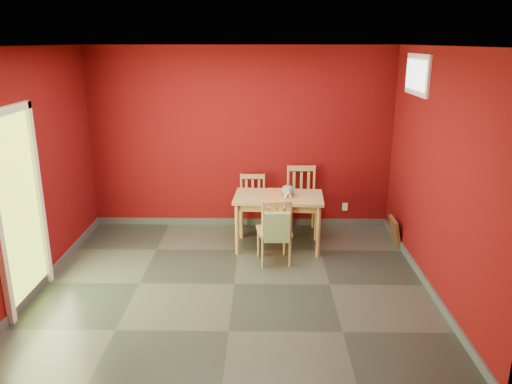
{
  "coord_description": "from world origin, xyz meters",
  "views": [
    {
      "loc": [
        0.33,
        -5.31,
        2.75
      ],
      "look_at": [
        0.25,
        0.45,
        1.0
      ],
      "focal_mm": 35.0,
      "sensor_mm": 36.0,
      "label": 1
    }
  ],
  "objects_px": {
    "dining_table": "(278,202)",
    "picture_frame": "(395,231)",
    "chair_near": "(275,230)",
    "tote_bag": "(277,227)",
    "cat": "(288,189)",
    "chair_far_right": "(302,199)",
    "chair_far_left": "(252,203)"
  },
  "relations": [
    {
      "from": "picture_frame",
      "to": "chair_near",
      "type": "bearing_deg",
      "value": -159.42
    },
    {
      "from": "dining_table",
      "to": "chair_far_right",
      "type": "xyz_separation_m",
      "value": [
        0.37,
        0.62,
        -0.15
      ]
    },
    {
      "from": "dining_table",
      "to": "chair_near",
      "type": "bearing_deg",
      "value": -96.65
    },
    {
      "from": "dining_table",
      "to": "tote_bag",
      "type": "xyz_separation_m",
      "value": [
        -0.04,
        -0.73,
        -0.08
      ]
    },
    {
      "from": "chair_far_left",
      "to": "chair_far_right",
      "type": "distance_m",
      "value": 0.74
    },
    {
      "from": "chair_near",
      "to": "tote_bag",
      "type": "height_order",
      "value": "chair_near"
    },
    {
      "from": "tote_bag",
      "to": "picture_frame",
      "type": "bearing_deg",
      "value": 26.84
    },
    {
      "from": "chair_near",
      "to": "picture_frame",
      "type": "height_order",
      "value": "chair_near"
    },
    {
      "from": "chair_far_right",
      "to": "cat",
      "type": "relative_size",
      "value": 2.73
    },
    {
      "from": "tote_bag",
      "to": "cat",
      "type": "xyz_separation_m",
      "value": [
        0.16,
        0.76,
        0.27
      ]
    },
    {
      "from": "tote_bag",
      "to": "picture_frame",
      "type": "height_order",
      "value": "tote_bag"
    },
    {
      "from": "chair_far_right",
      "to": "chair_near",
      "type": "bearing_deg",
      "value": -110.72
    },
    {
      "from": "chair_far_right",
      "to": "chair_far_left",
      "type": "bearing_deg",
      "value": -179.21
    },
    {
      "from": "chair_far_left",
      "to": "tote_bag",
      "type": "relative_size",
      "value": 1.92
    },
    {
      "from": "chair_far_left",
      "to": "picture_frame",
      "type": "xyz_separation_m",
      "value": [
        2.01,
        -0.48,
        -0.25
      ]
    },
    {
      "from": "picture_frame",
      "to": "chair_far_left",
      "type": "bearing_deg",
      "value": 166.55
    },
    {
      "from": "picture_frame",
      "to": "cat",
      "type": "bearing_deg",
      "value": -176.69
    },
    {
      "from": "dining_table",
      "to": "picture_frame",
      "type": "bearing_deg",
      "value": 4.35
    },
    {
      "from": "chair_far_right",
      "to": "chair_near",
      "type": "xyz_separation_m",
      "value": [
        -0.43,
        -1.13,
        -0.05
      ]
    },
    {
      "from": "dining_table",
      "to": "tote_bag",
      "type": "distance_m",
      "value": 0.73
    },
    {
      "from": "chair_near",
      "to": "tote_bag",
      "type": "bearing_deg",
      "value": -84.17
    },
    {
      "from": "cat",
      "to": "picture_frame",
      "type": "distance_m",
      "value": 1.65
    },
    {
      "from": "picture_frame",
      "to": "dining_table",
      "type": "bearing_deg",
      "value": -175.65
    },
    {
      "from": "chair_far_left",
      "to": "tote_bag",
      "type": "distance_m",
      "value": 1.38
    },
    {
      "from": "chair_far_left",
      "to": "picture_frame",
      "type": "bearing_deg",
      "value": -13.45
    },
    {
      "from": "tote_bag",
      "to": "cat",
      "type": "height_order",
      "value": "cat"
    },
    {
      "from": "dining_table",
      "to": "chair_far_right",
      "type": "distance_m",
      "value": 0.73
    },
    {
      "from": "chair_far_right",
      "to": "chair_near",
      "type": "height_order",
      "value": "chair_far_right"
    },
    {
      "from": "cat",
      "to": "picture_frame",
      "type": "xyz_separation_m",
      "value": [
        1.52,
        0.09,
        -0.65
      ]
    },
    {
      "from": "tote_bag",
      "to": "picture_frame",
      "type": "distance_m",
      "value": 1.92
    },
    {
      "from": "dining_table",
      "to": "chair_far_left",
      "type": "relative_size",
      "value": 1.44
    },
    {
      "from": "dining_table",
      "to": "tote_bag",
      "type": "relative_size",
      "value": 2.77
    }
  ]
}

